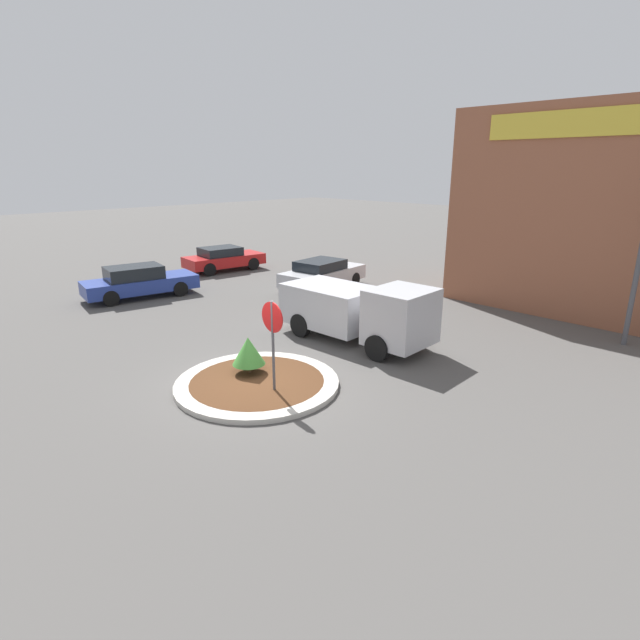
{
  "coord_description": "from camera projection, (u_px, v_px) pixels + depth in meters",
  "views": [
    {
      "loc": [
        9.74,
        -7.32,
        5.52
      ],
      "look_at": [
        0.1,
        2.23,
        1.34
      ],
      "focal_mm": 28.0,
      "sensor_mm": 36.0,
      "label": 1
    }
  ],
  "objects": [
    {
      "name": "ground_plane",
      "position": [
        257.0,
        385.0,
        13.16
      ],
      "size": [
        120.0,
        120.0,
        0.0
      ],
      "primitive_type": "plane",
      "color": "#514F4C"
    },
    {
      "name": "stop_sign",
      "position": [
        273.0,
        330.0,
        12.15
      ],
      "size": [
        0.77,
        0.07,
        2.44
      ],
      "color": "#4C4C51",
      "rests_on": "ground_plane"
    },
    {
      "name": "parked_sedan_red",
      "position": [
        223.0,
        258.0,
        27.5
      ],
      "size": [
        2.31,
        4.47,
        1.32
      ],
      "rotation": [
        0.0,
        0.0,
        1.45
      ],
      "color": "#B21919",
      "rests_on": "ground_plane"
    },
    {
      "name": "parked_sedan_silver",
      "position": [
        323.0,
        274.0,
        23.49
      ],
      "size": [
        2.35,
        4.65,
        1.36
      ],
      "rotation": [
        0.0,
        0.0,
        1.69
      ],
      "color": "#B7B7BC",
      "rests_on": "ground_plane"
    },
    {
      "name": "storefront_building",
      "position": [
        609.0,
        211.0,
        19.4
      ],
      "size": [
        10.55,
        6.07,
        7.75
      ],
      "color": "#93563D",
      "rests_on": "ground_plane"
    },
    {
      "name": "island_shrub",
      "position": [
        248.0,
        351.0,
        13.46
      ],
      "size": [
        0.89,
        0.89,
        1.01
      ],
      "color": "brown",
      "rests_on": "traffic_island"
    },
    {
      "name": "parked_sedan_blue",
      "position": [
        139.0,
        281.0,
        21.83
      ],
      "size": [
        2.53,
        4.97,
        1.41
      ],
      "rotation": [
        0.0,
        0.0,
        1.4
      ],
      "color": "navy",
      "rests_on": "ground_plane"
    },
    {
      "name": "traffic_island",
      "position": [
        257.0,
        383.0,
        13.14
      ],
      "size": [
        4.31,
        4.31,
        0.13
      ],
      "color": "#BCB7AD",
      "rests_on": "ground_plane"
    },
    {
      "name": "utility_truck",
      "position": [
        357.0,
        310.0,
        16.19
      ],
      "size": [
        5.28,
        2.21,
        2.04
      ],
      "rotation": [
        0.0,
        0.0,
        0.03
      ],
      "color": "#B2B2B7",
      "rests_on": "ground_plane"
    }
  ]
}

